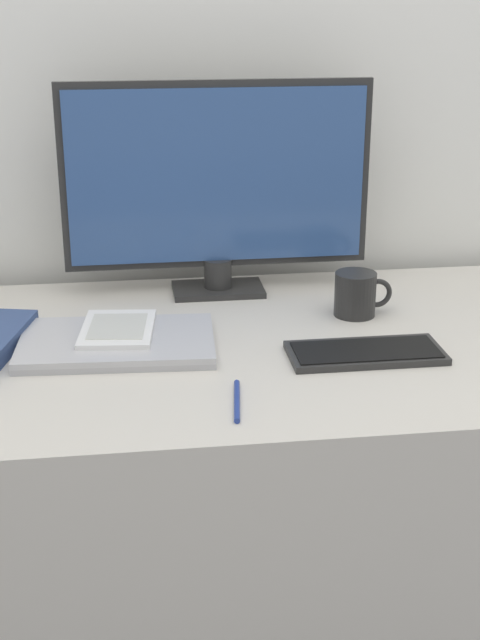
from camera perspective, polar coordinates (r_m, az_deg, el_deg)
wall_back at (r=1.93m, az=-0.18°, el=17.27°), size 3.60×0.05×2.40m
desk at (r=1.77m, az=1.78°, el=-12.11°), size 1.51×0.75×0.72m
monitor at (r=1.79m, az=-1.49°, el=8.66°), size 0.62×0.11×0.43m
keyboard at (r=1.55m, az=8.04°, el=-2.08°), size 0.27×0.12×0.01m
laptop at (r=1.58m, az=-7.87°, el=-1.45°), size 0.35×0.24×0.02m
ereader at (r=1.60m, az=-7.84°, el=-0.56°), size 0.14×0.19×0.01m
coffee_mug at (r=1.72m, az=7.46°, el=1.66°), size 0.11×0.08×0.09m
pen at (r=1.37m, az=-0.20°, el=-5.19°), size 0.03×0.14×0.01m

